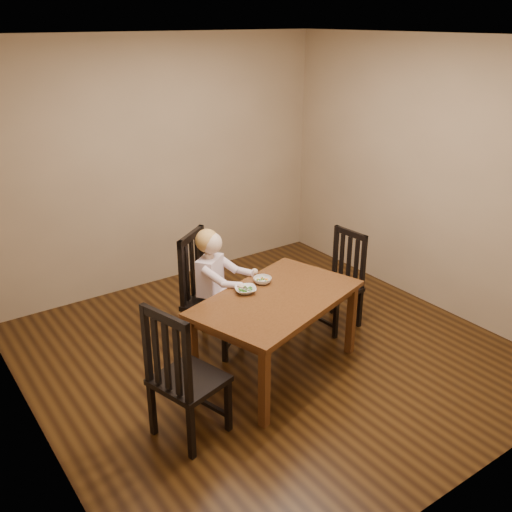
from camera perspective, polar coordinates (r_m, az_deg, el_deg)
room at (r=4.69m, az=1.39°, el=4.38°), size 4.01×4.01×2.71m
dining_table at (r=4.74m, az=2.09°, el=-4.96°), size 1.61×1.23×0.71m
chair_child at (r=5.16m, az=-4.89°, el=-3.83°), size 0.65×0.64×1.10m
chair_left at (r=4.10m, az=-7.32°, el=-11.86°), size 0.55×0.56×1.07m
chair_right at (r=5.59m, az=8.32°, el=-2.55°), size 0.42×0.44×0.96m
toddler at (r=5.07m, az=-4.38°, el=-2.30°), size 0.55×0.57×0.62m
bowl_peas at (r=4.76m, az=-1.05°, el=-3.41°), size 0.23×0.23×0.04m
bowl_veg at (r=4.92m, az=0.65°, el=-2.44°), size 0.18×0.18×0.05m
fork at (r=4.71m, az=-1.17°, el=-3.40°), size 0.10×0.09×0.05m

